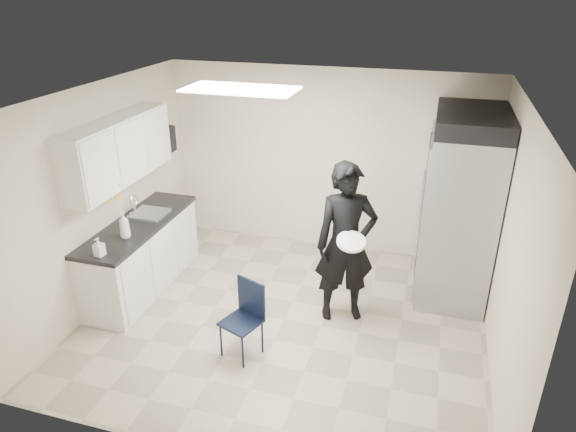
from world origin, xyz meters
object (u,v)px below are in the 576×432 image
(lower_counter, at_px, (142,257))
(commercial_fridge, at_px, (459,213))
(folding_chair, at_px, (241,322))
(man_tuxedo, at_px, (346,244))

(lower_counter, height_order, commercial_fridge, commercial_fridge)
(folding_chair, bearing_deg, commercial_fridge, 64.74)
(lower_counter, xyz_separation_m, man_tuxedo, (2.57, 0.11, 0.52))
(lower_counter, height_order, man_tuxedo, man_tuxedo)
(lower_counter, xyz_separation_m, folding_chair, (1.69, -0.90, -0.02))
(commercial_fridge, bearing_deg, lower_counter, -164.12)
(commercial_fridge, distance_m, man_tuxedo, 1.55)
(lower_counter, bearing_deg, commercial_fridge, 15.88)
(commercial_fridge, xyz_separation_m, man_tuxedo, (-1.21, -0.97, -0.10))
(commercial_fridge, bearing_deg, man_tuxedo, -141.17)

